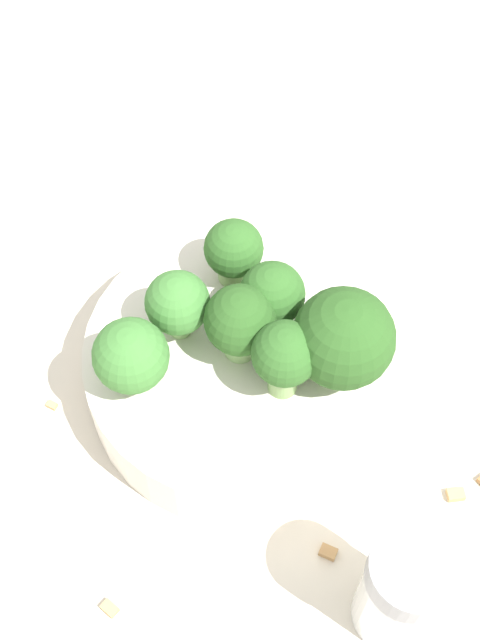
# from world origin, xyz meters

# --- Properties ---
(ground_plane) EXTENTS (3.00, 3.00, 0.00)m
(ground_plane) POSITION_xyz_m (0.00, 0.00, 0.00)
(ground_plane) COLOR beige
(bowl) EXTENTS (0.18, 0.18, 0.04)m
(bowl) POSITION_xyz_m (0.00, 0.00, 0.02)
(bowl) COLOR silver
(bowl) RESTS_ON ground_plane
(broccoli_floret_0) EXTENTS (0.06, 0.06, 0.06)m
(broccoli_floret_0) POSITION_xyz_m (-0.03, 0.05, 0.08)
(broccoli_floret_0) COLOR #8EB770
(broccoli_floret_0) RESTS_ON bowl
(broccoli_floret_1) EXTENTS (0.04, 0.04, 0.05)m
(broccoli_floret_1) POSITION_xyz_m (-0.00, -0.00, 0.07)
(broccoli_floret_1) COLOR #8EB770
(broccoli_floret_1) RESTS_ON bowl
(broccoli_floret_2) EXTENTS (0.03, 0.03, 0.05)m
(broccoli_floret_2) POSITION_xyz_m (-0.03, -0.04, 0.07)
(broccoli_floret_2) COLOR #7A9E5B
(broccoli_floret_2) RESTS_ON bowl
(broccoli_floret_3) EXTENTS (0.04, 0.04, 0.05)m
(broccoli_floret_3) POSITION_xyz_m (0.00, 0.03, 0.08)
(broccoli_floret_3) COLOR #7A9E5B
(broccoli_floret_3) RESTS_ON bowl
(broccoli_floret_4) EXTENTS (0.04, 0.04, 0.05)m
(broccoli_floret_4) POSITION_xyz_m (0.01, -0.03, 0.07)
(broccoli_floret_4) COLOR #84AD66
(broccoli_floret_4) RESTS_ON bowl
(broccoli_floret_5) EXTENTS (0.04, 0.04, 0.05)m
(broccoli_floret_5) POSITION_xyz_m (0.05, -0.03, 0.07)
(broccoli_floret_5) COLOR #7A9E5B
(broccoli_floret_5) RESTS_ON bowl
(broccoli_floret_6) EXTENTS (0.04, 0.04, 0.05)m
(broccoli_floret_6) POSITION_xyz_m (-0.02, 0.00, 0.07)
(broccoli_floret_6) COLOR #8EB770
(broccoli_floret_6) RESTS_ON bowl
(pepper_shaker) EXTENTS (0.04, 0.04, 0.08)m
(pepper_shaker) POSITION_xyz_m (0.04, 0.15, 0.04)
(pepper_shaker) COLOR silver
(pepper_shaker) RESTS_ON ground_plane
(almond_crumb_1) EXTENTS (0.01, 0.01, 0.01)m
(almond_crumb_1) POSITION_xyz_m (-0.04, 0.14, 0.00)
(almond_crumb_1) COLOR tan
(almond_crumb_1) RESTS_ON ground_plane
(almond_crumb_2) EXTENTS (0.01, 0.01, 0.01)m
(almond_crumb_2) POSITION_xyz_m (0.04, 0.11, 0.00)
(almond_crumb_2) COLOR #AD7F4C
(almond_crumb_2) RESTS_ON ground_plane
(almond_crumb_3) EXTENTS (0.01, 0.01, 0.01)m
(almond_crumb_3) POSITION_xyz_m (0.09, -0.07, 0.00)
(almond_crumb_3) COLOR tan
(almond_crumb_3) RESTS_ON ground_plane
(almond_crumb_4) EXTENTS (0.01, 0.01, 0.01)m
(almond_crumb_4) POSITION_xyz_m (0.14, 0.05, 0.00)
(almond_crumb_4) COLOR tan
(almond_crumb_4) RESTS_ON ground_plane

